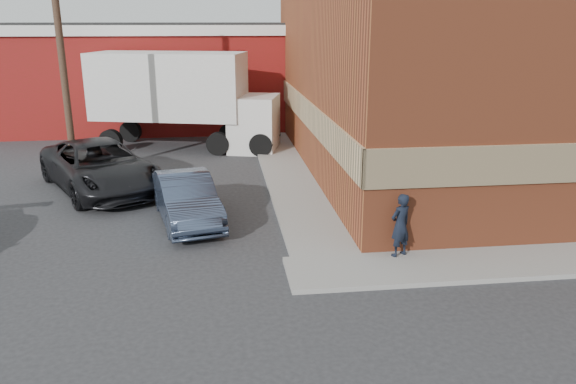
{
  "coord_description": "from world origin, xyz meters",
  "views": [
    {
      "loc": [
        -1.96,
        -12.7,
        5.72
      ],
      "look_at": [
        -0.18,
        1.52,
        1.33
      ],
      "focal_mm": 35.0,
      "sensor_mm": 36.0,
      "label": 1
    }
  ],
  "objects_px": {
    "sedan": "(186,199)",
    "box_truck": "(187,94)",
    "warehouse": "(144,75)",
    "utility_pole": "(61,49)",
    "man": "(400,225)",
    "suv_a": "(100,166)",
    "brick_building": "(482,48)"
  },
  "relations": [
    {
      "from": "brick_building",
      "to": "box_truck",
      "type": "distance_m",
      "value": 12.74
    },
    {
      "from": "man",
      "to": "box_truck",
      "type": "height_order",
      "value": "box_truck"
    },
    {
      "from": "warehouse",
      "to": "sedan",
      "type": "distance_m",
      "value": 17.18
    },
    {
      "from": "utility_pole",
      "to": "man",
      "type": "height_order",
      "value": "utility_pole"
    },
    {
      "from": "warehouse",
      "to": "man",
      "type": "distance_m",
      "value": 22.0
    },
    {
      "from": "brick_building",
      "to": "warehouse",
      "type": "relative_size",
      "value": 1.12
    },
    {
      "from": "brick_building",
      "to": "suv_a",
      "type": "relative_size",
      "value": 2.95
    },
    {
      "from": "warehouse",
      "to": "suv_a",
      "type": "bearing_deg",
      "value": -90.43
    },
    {
      "from": "sedan",
      "to": "utility_pole",
      "type": "bearing_deg",
      "value": 115.63
    },
    {
      "from": "warehouse",
      "to": "box_truck",
      "type": "distance_m",
      "value": 7.24
    },
    {
      "from": "brick_building",
      "to": "man",
      "type": "bearing_deg",
      "value": -123.49
    },
    {
      "from": "brick_building",
      "to": "sedan",
      "type": "relative_size",
      "value": 4.23
    },
    {
      "from": "warehouse",
      "to": "box_truck",
      "type": "relative_size",
      "value": 1.77
    },
    {
      "from": "sedan",
      "to": "box_truck",
      "type": "distance_m",
      "value": 10.23
    },
    {
      "from": "warehouse",
      "to": "utility_pole",
      "type": "distance_m",
      "value": 11.27
    },
    {
      "from": "warehouse",
      "to": "suv_a",
      "type": "distance_m",
      "value": 13.29
    },
    {
      "from": "sedan",
      "to": "man",
      "type": "bearing_deg",
      "value": -45.48
    },
    {
      "from": "box_truck",
      "to": "brick_building",
      "type": "bearing_deg",
      "value": -5.38
    },
    {
      "from": "box_truck",
      "to": "utility_pole",
      "type": "bearing_deg",
      "value": -119.78
    },
    {
      "from": "man",
      "to": "box_truck",
      "type": "relative_size",
      "value": 0.17
    },
    {
      "from": "brick_building",
      "to": "box_truck",
      "type": "xyz_separation_m",
      "value": [
        -11.8,
        4.29,
        -2.17
      ]
    },
    {
      "from": "brick_building",
      "to": "sedan",
      "type": "bearing_deg",
      "value": -153.27
    },
    {
      "from": "utility_pole",
      "to": "suv_a",
      "type": "height_order",
      "value": "utility_pole"
    },
    {
      "from": "sedan",
      "to": "box_truck",
      "type": "relative_size",
      "value": 0.47
    },
    {
      "from": "warehouse",
      "to": "utility_pole",
      "type": "relative_size",
      "value": 1.81
    },
    {
      "from": "suv_a",
      "to": "warehouse",
      "type": "bearing_deg",
      "value": 61.55
    },
    {
      "from": "brick_building",
      "to": "sedan",
      "type": "height_order",
      "value": "brick_building"
    },
    {
      "from": "utility_pole",
      "to": "man",
      "type": "distance_m",
      "value": 14.06
    },
    {
      "from": "warehouse",
      "to": "box_truck",
      "type": "xyz_separation_m",
      "value": [
        2.7,
        -6.71,
        -0.3
      ]
    },
    {
      "from": "suv_a",
      "to": "box_truck",
      "type": "bearing_deg",
      "value": 38.47
    },
    {
      "from": "man",
      "to": "sedan",
      "type": "distance_m",
      "value": 6.38
    },
    {
      "from": "brick_building",
      "to": "utility_pole",
      "type": "height_order",
      "value": "brick_building"
    }
  ]
}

